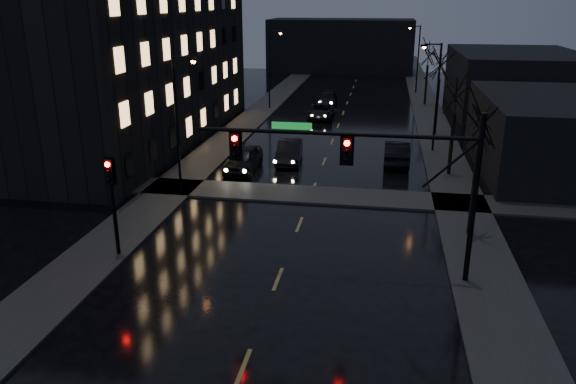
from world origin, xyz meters
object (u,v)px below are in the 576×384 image
at_px(oncoming_car_b, 289,152).
at_px(oncoming_car_d, 328,99).
at_px(lead_car, 397,152).
at_px(oncoming_car_c, 321,111).
at_px(oncoming_car_a, 244,159).

distance_m(oncoming_car_b, oncoming_car_d, 22.85).
height_order(oncoming_car_b, lead_car, lead_car).
height_order(oncoming_car_b, oncoming_car_d, oncoming_car_b).
height_order(oncoming_car_b, oncoming_car_c, oncoming_car_b).
relative_size(oncoming_car_b, oncoming_car_c, 0.91).
bearing_deg(oncoming_car_a, oncoming_car_b, 43.85).
bearing_deg(oncoming_car_d, oncoming_car_b, -92.92).
height_order(oncoming_car_a, oncoming_car_c, oncoming_car_a).
relative_size(oncoming_car_a, oncoming_car_d, 1.01).
height_order(oncoming_car_a, lead_car, oncoming_car_a).
bearing_deg(lead_car, oncoming_car_c, -64.40).
bearing_deg(oncoming_car_d, oncoming_car_c, -91.10).
bearing_deg(oncoming_car_b, oncoming_car_d, 84.31).
xyz_separation_m(oncoming_car_c, lead_car, (6.97, -14.72, 0.10)).
xyz_separation_m(oncoming_car_b, oncoming_car_d, (0.40, 22.85, -0.08)).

